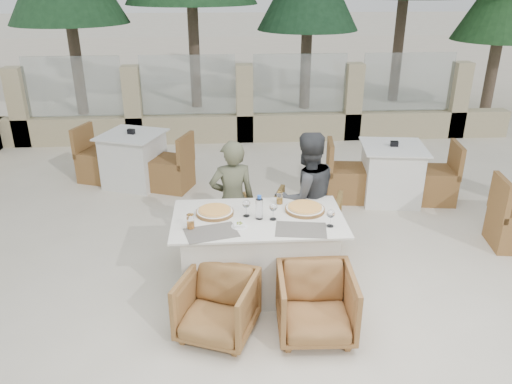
{
  "coord_description": "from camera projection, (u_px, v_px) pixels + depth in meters",
  "views": [
    {
      "loc": [
        -0.41,
        -4.16,
        2.84
      ],
      "look_at": [
        -0.1,
        0.3,
        0.9
      ],
      "focal_mm": 35.0,
      "sensor_mm": 36.0,
      "label": 1
    }
  ],
  "objects": [
    {
      "name": "pizza_left",
      "position": [
        215.0,
        212.0,
        4.71
      ],
      "size": [
        0.46,
        0.46,
        0.05
      ],
      "primitive_type": "cylinder",
      "rotation": [
        0.0,
        0.0,
        -0.34
      ],
      "color": "orange",
      "rests_on": "dining_table"
    },
    {
      "name": "bg_table_a",
      "position": [
        134.0,
        159.0,
        7.25
      ],
      "size": [
        1.82,
        1.35,
        0.77
      ],
      "primitive_type": null,
      "rotation": [
        0.0,
        0.0,
        -0.36
      ],
      "color": "silver",
      "rests_on": "ground"
    },
    {
      "name": "placemat_near_left",
      "position": [
        211.0,
        233.0,
        4.37
      ],
      "size": [
        0.51,
        0.4,
        0.0
      ],
      "primitive_type": "cube",
      "rotation": [
        0.0,
        0.0,
        0.25
      ],
      "color": "#625C54",
      "rests_on": "dining_table"
    },
    {
      "name": "beer_glass_right",
      "position": [
        280.0,
        198.0,
        4.9
      ],
      "size": [
        0.08,
        0.08,
        0.13
      ],
      "primitive_type": "cylinder",
      "rotation": [
        0.0,
        0.0,
        0.4
      ],
      "color": "orange",
      "rests_on": "dining_table"
    },
    {
      "name": "perimeter_wall_far",
      "position": [
        244.0,
        98.0,
        9.03
      ],
      "size": [
        10.0,
        0.34,
        1.6
      ],
      "primitive_type": null,
      "color": "tan",
      "rests_on": "ground"
    },
    {
      "name": "armchair_near_left",
      "position": [
        217.0,
        306.0,
        4.21
      ],
      "size": [
        0.78,
        0.79,
        0.56
      ],
      "primitive_type": "imported",
      "rotation": [
        0.0,
        0.0,
        -0.37
      ],
      "color": "olive",
      "rests_on": "ground"
    },
    {
      "name": "diner_right",
      "position": [
        306.0,
        197.0,
        5.22
      ],
      "size": [
        0.82,
        0.71,
        1.42
      ],
      "primitive_type": "imported",
      "rotation": [
        0.0,
        0.0,
        3.44
      ],
      "color": "#36383B",
      "rests_on": "ground"
    },
    {
      "name": "water_bottle",
      "position": [
        259.0,
        207.0,
        4.58
      ],
      "size": [
        0.08,
        0.08,
        0.23
      ],
      "primitive_type": "cylinder",
      "rotation": [
        0.0,
        0.0,
        -0.2
      ],
      "color": "#BDDDF8",
      "rests_on": "dining_table"
    },
    {
      "name": "wine_glass_near",
      "position": [
        273.0,
        210.0,
        4.57
      ],
      "size": [
        0.1,
        0.1,
        0.18
      ],
      "primitive_type": null,
      "rotation": [
        0.0,
        0.0,
        -0.35
      ],
      "color": "white",
      "rests_on": "dining_table"
    },
    {
      "name": "bg_table_b",
      "position": [
        391.0,
        173.0,
        6.74
      ],
      "size": [
        1.73,
        1.03,
        0.77
      ],
      "primitive_type": null,
      "rotation": [
        0.0,
        0.0,
        -0.13
      ],
      "color": "white",
      "rests_on": "ground"
    },
    {
      "name": "diner_left",
      "position": [
        232.0,
        201.0,
        5.26
      ],
      "size": [
        0.52,
        0.39,
        1.32
      ],
      "primitive_type": "imported",
      "rotation": [
        0.0,
        0.0,
        3.29
      ],
      "color": "#52543D",
      "rests_on": "ground"
    },
    {
      "name": "armchair_far_right",
      "position": [
        305.0,
        225.0,
        5.46
      ],
      "size": [
        0.91,
        0.92,
        0.67
      ],
      "primitive_type": "imported",
      "rotation": [
        0.0,
        0.0,
        2.81
      ],
      "color": "brown",
      "rests_on": "ground"
    },
    {
      "name": "sand_patch",
      "position": [
        232.0,
        62.0,
        17.77
      ],
      "size": [
        30.0,
        16.0,
        0.01
      ],
      "primitive_type": "cube",
      "color": "beige",
      "rests_on": "ground"
    },
    {
      "name": "wine_glass_centre",
      "position": [
        246.0,
        207.0,
        4.64
      ],
      "size": [
        0.08,
        0.08,
        0.18
      ],
      "primitive_type": null,
      "rotation": [
        0.0,
        0.0,
        -0.02
      ],
      "color": "white",
      "rests_on": "dining_table"
    },
    {
      "name": "olive_dish",
      "position": [
        239.0,
        225.0,
        4.47
      ],
      "size": [
        0.13,
        0.13,
        0.04
      ],
      "primitive_type": null,
      "rotation": [
        0.0,
        0.0,
        -0.17
      ],
      "color": "white",
      "rests_on": "dining_table"
    },
    {
      "name": "ground",
      "position": [
        268.0,
        286.0,
        4.96
      ],
      "size": [
        80.0,
        80.0,
        0.0
      ],
      "primitive_type": "plane",
      "color": "beige",
      "rests_on": "ground"
    },
    {
      "name": "placemat_near_right",
      "position": [
        301.0,
        230.0,
        4.42
      ],
      "size": [
        0.49,
        0.36,
        0.0
      ],
      "primitive_type": "cube",
      "rotation": [
        0.0,
        0.0,
        -0.15
      ],
      "color": "#5F5A52",
      "rests_on": "dining_table"
    },
    {
      "name": "armchair_near_right",
      "position": [
        316.0,
        304.0,
        4.21
      ],
      "size": [
        0.66,
        0.68,
        0.59
      ],
      "primitive_type": "imported",
      "rotation": [
        0.0,
        0.0,
        -0.04
      ],
      "color": "olive",
      "rests_on": "ground"
    },
    {
      "name": "beer_glass_left",
      "position": [
        190.0,
        222.0,
        4.42
      ],
      "size": [
        0.08,
        0.08,
        0.14
      ],
      "primitive_type": "cylinder",
      "rotation": [
        0.0,
        0.0,
        0.24
      ],
      "color": "orange",
      "rests_on": "dining_table"
    },
    {
      "name": "dining_table",
      "position": [
        258.0,
        253.0,
        4.8
      ],
      "size": [
        1.6,
        0.9,
        0.77
      ],
      "primitive_type": null,
      "color": "silver",
      "rests_on": "ground"
    },
    {
      "name": "wine_glass_corner",
      "position": [
        331.0,
        217.0,
        4.45
      ],
      "size": [
        0.09,
        0.09,
        0.18
      ],
      "primitive_type": null,
      "rotation": [
        0.0,
        0.0,
        0.22
      ],
      "color": "white",
      "rests_on": "dining_table"
    },
    {
      "name": "pine_far_right",
      "position": [
        504.0,
        6.0,
        10.36
      ],
      "size": [
        1.98,
        1.98,
        4.5
      ],
      "primitive_type": "cone",
      "color": "#224D24",
      "rests_on": "ground"
    },
    {
      "name": "armchair_far_left",
      "position": [
        231.0,
        227.0,
        5.53
      ],
      "size": [
        0.78,
        0.79,
        0.57
      ],
      "primitive_type": "imported",
      "rotation": [
        0.0,
        0.0,
        3.49
      ],
      "color": "olive",
      "rests_on": "ground"
    },
    {
      "name": "pizza_right",
      "position": [
        305.0,
        208.0,
        4.77
      ],
      "size": [
        0.45,
        0.45,
        0.05
      ],
      "primitive_type": "cylinder",
      "rotation": [
        0.0,
        0.0,
        -0.23
      ],
      "color": "orange",
      "rests_on": "dining_table"
    }
  ]
}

